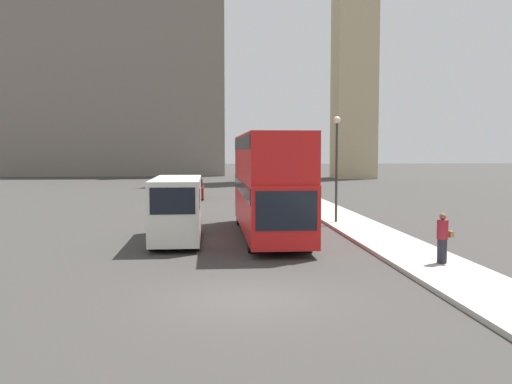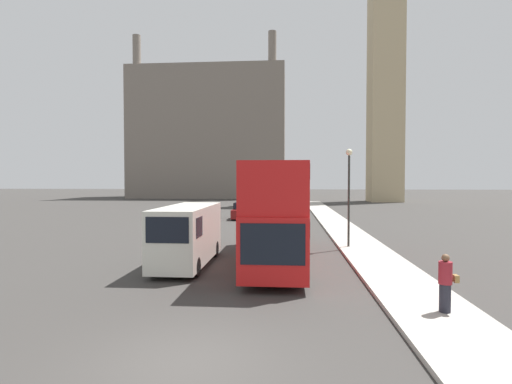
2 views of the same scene
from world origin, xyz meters
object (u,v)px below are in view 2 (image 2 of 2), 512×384
(red_double_decker_bus, at_px, (277,208))
(parked_sedan, at_px, (243,212))
(white_van, at_px, (187,234))
(pedestrian, at_px, (446,283))
(clock_tower, at_px, (386,8))
(street_lamp, at_px, (349,182))

(red_double_decker_bus, distance_m, parked_sedan, 20.47)
(white_van, distance_m, parked_sedan, 21.36)
(red_double_decker_bus, xyz_separation_m, pedestrian, (4.88, -7.32, -1.53))
(clock_tower, bearing_deg, street_lamp, -105.45)
(white_van, xyz_separation_m, parked_sedan, (0.06, 21.35, -0.71))
(clock_tower, relative_size, parked_sedan, 15.39)
(white_van, xyz_separation_m, pedestrian, (8.85, -5.99, -0.46))
(parked_sedan, bearing_deg, red_double_decker_bus, -78.96)
(white_van, distance_m, street_lamp, 9.52)
(white_van, height_order, pedestrian, white_van)
(street_lamp, distance_m, parked_sedan, 18.43)
(clock_tower, xyz_separation_m, parked_sedan, (-21.26, -32.36, -32.71))
(clock_tower, height_order, red_double_decker_bus, clock_tower)
(red_double_decker_bus, height_order, white_van, red_double_decker_bus)
(clock_tower, distance_m, parked_sedan, 50.68)
(white_van, height_order, street_lamp, street_lamp)
(pedestrian, relative_size, parked_sedan, 0.38)
(clock_tower, xyz_separation_m, pedestrian, (-12.46, -59.69, -32.46))
(clock_tower, xyz_separation_m, street_lamp, (-13.49, -48.80, -29.70))
(parked_sedan, bearing_deg, white_van, -90.17)
(street_lamp, bearing_deg, parked_sedan, 115.28)
(red_double_decker_bus, height_order, pedestrian, red_double_decker_bus)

